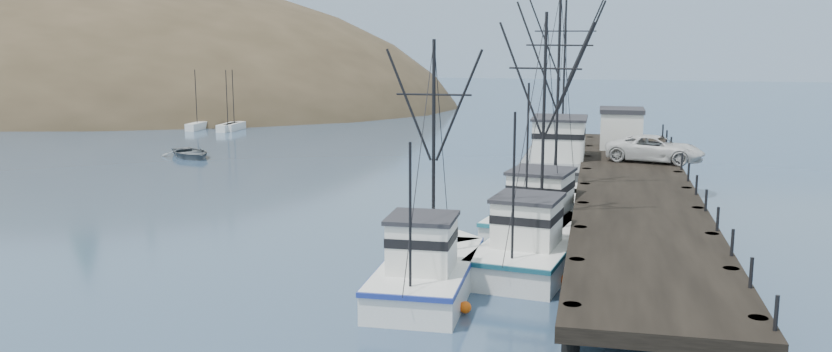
{
  "coord_description": "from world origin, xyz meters",
  "views": [
    {
      "loc": [
        11.93,
        -27.54,
        9.99
      ],
      "look_at": [
        2.68,
        13.5,
        2.5
      ],
      "focal_mm": 35.0,
      "sensor_mm": 36.0,
      "label": 1
    }
  ],
  "objects_px": {
    "pier": "(635,191)",
    "pier_shed": "(621,128)",
    "trawler_far": "(549,212)",
    "work_vessel": "(560,163)",
    "pickup_truck": "(655,149)",
    "trawler_mid": "(429,270)",
    "motorboat": "(191,157)",
    "trawler_near": "(535,245)"
  },
  "relations": [
    {
      "from": "motorboat",
      "to": "pier",
      "type": "bearing_deg",
      "value": -72.2
    },
    {
      "from": "trawler_mid",
      "to": "trawler_far",
      "type": "distance_m",
      "value": 12.16
    },
    {
      "from": "trawler_mid",
      "to": "pickup_truck",
      "type": "height_order",
      "value": "trawler_mid"
    },
    {
      "from": "pier",
      "to": "trawler_mid",
      "type": "distance_m",
      "value": 15.98
    },
    {
      "from": "trawler_mid",
      "to": "pickup_truck",
      "type": "bearing_deg",
      "value": 66.14
    },
    {
      "from": "pickup_truck",
      "to": "trawler_mid",
      "type": "bearing_deg",
      "value": 169.85
    },
    {
      "from": "pier",
      "to": "trawler_mid",
      "type": "height_order",
      "value": "trawler_mid"
    },
    {
      "from": "pier",
      "to": "work_vessel",
      "type": "distance_m",
      "value": 12.25
    },
    {
      "from": "trawler_mid",
      "to": "trawler_far",
      "type": "height_order",
      "value": "trawler_far"
    },
    {
      "from": "pier_shed",
      "to": "motorboat",
      "type": "height_order",
      "value": "pier_shed"
    },
    {
      "from": "trawler_far",
      "to": "motorboat",
      "type": "bearing_deg",
      "value": 149.2
    },
    {
      "from": "work_vessel",
      "to": "motorboat",
      "type": "distance_m",
      "value": 29.98
    },
    {
      "from": "trawler_near",
      "to": "work_vessel",
      "type": "relative_size",
      "value": 0.71
    },
    {
      "from": "pier",
      "to": "motorboat",
      "type": "relative_size",
      "value": 8.51
    },
    {
      "from": "trawler_far",
      "to": "work_vessel",
      "type": "distance_m",
      "value": 13.54
    },
    {
      "from": "pier",
      "to": "trawler_far",
      "type": "height_order",
      "value": "trawler_far"
    },
    {
      "from": "trawler_mid",
      "to": "motorboat",
      "type": "distance_m",
      "value": 39.01
    },
    {
      "from": "trawler_near",
      "to": "motorboat",
      "type": "bearing_deg",
      "value": 140.25
    },
    {
      "from": "pier",
      "to": "pickup_truck",
      "type": "xyz_separation_m",
      "value": [
        1.5,
        8.49,
        1.13
      ]
    },
    {
      "from": "trawler_mid",
      "to": "motorboat",
      "type": "bearing_deg",
      "value": 131.43
    },
    {
      "from": "pier_shed",
      "to": "work_vessel",
      "type": "bearing_deg",
      "value": -144.88
    },
    {
      "from": "pier",
      "to": "pickup_truck",
      "type": "bearing_deg",
      "value": 79.99
    },
    {
      "from": "trawler_mid",
      "to": "pickup_truck",
      "type": "relative_size",
      "value": 1.7
    },
    {
      "from": "pier",
      "to": "pier_shed",
      "type": "distance_m",
      "value": 14.32
    },
    {
      "from": "trawler_far",
      "to": "work_vessel",
      "type": "relative_size",
      "value": 0.79
    },
    {
      "from": "trawler_far",
      "to": "pier_shed",
      "type": "distance_m",
      "value": 16.99
    },
    {
      "from": "trawler_near",
      "to": "pier_shed",
      "type": "xyz_separation_m",
      "value": [
        4.07,
        23.19,
        2.6
      ]
    },
    {
      "from": "trawler_near",
      "to": "trawler_mid",
      "type": "bearing_deg",
      "value": -128.94
    },
    {
      "from": "trawler_mid",
      "to": "trawler_far",
      "type": "relative_size",
      "value": 0.81
    },
    {
      "from": "pier_shed",
      "to": "pickup_truck",
      "type": "distance_m",
      "value": 6.07
    },
    {
      "from": "trawler_far",
      "to": "pickup_truck",
      "type": "relative_size",
      "value": 2.09
    },
    {
      "from": "trawler_near",
      "to": "motorboat",
      "type": "relative_size",
      "value": 2.16
    },
    {
      "from": "work_vessel",
      "to": "pier_shed",
      "type": "height_order",
      "value": "work_vessel"
    },
    {
      "from": "work_vessel",
      "to": "pickup_truck",
      "type": "height_order",
      "value": "work_vessel"
    },
    {
      "from": "trawler_near",
      "to": "trawler_mid",
      "type": "distance_m",
      "value": 5.98
    },
    {
      "from": "pier",
      "to": "pier_shed",
      "type": "xyz_separation_m",
      "value": [
        -0.46,
        14.21,
        1.73
      ]
    },
    {
      "from": "trawler_near",
      "to": "motorboat",
      "type": "distance_m",
      "value": 38.46
    },
    {
      "from": "trawler_near",
      "to": "pickup_truck",
      "type": "relative_size",
      "value": 1.89
    },
    {
      "from": "trawler_far",
      "to": "pier_shed",
      "type": "height_order",
      "value": "trawler_far"
    },
    {
      "from": "pickup_truck",
      "to": "pier_shed",
      "type": "bearing_deg",
      "value": 32.6
    },
    {
      "from": "trawler_far",
      "to": "motorboat",
      "type": "distance_m",
      "value": 34.63
    },
    {
      "from": "trawler_far",
      "to": "pickup_truck",
      "type": "bearing_deg",
      "value": 61.11
    }
  ]
}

